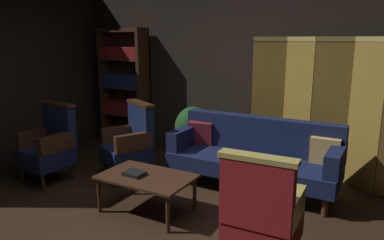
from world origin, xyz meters
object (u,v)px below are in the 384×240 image
Objects in this scene: armchair_wing_right at (50,145)px; coffee_table at (147,180)px; folding_screen at (329,109)px; potted_plant at (193,130)px; velvet_couch at (255,153)px; armchair_gilt_accent at (261,215)px; book_black_cloth at (134,173)px; armchair_wing_left at (130,143)px; bookshelf at (125,85)px.

coffee_table is at bearing -4.28° from armchair_wing_right.
folding_screen is 1.99m from potted_plant.
armchair_gilt_accent reaches higher than velvet_couch.
velvet_couch is 2.12× the size of coffee_table.
armchair_gilt_accent is 2.78m from potted_plant.
book_black_cloth is (-0.91, -1.30, -0.01)m from velvet_couch.
potted_plant is at bearing 98.31° from book_black_cloth.
folding_screen is 2.33m from armchair_gilt_accent.
potted_plant is at bearing 67.72° from armchair_wing_left.
coffee_table is 1.08m from armchair_wing_left.
bookshelf reaches higher than armchair_gilt_accent.
bookshelf is 1.79m from armchair_wing_left.
armchair_wing_right is 1.56m from book_black_cloth.
bookshelf reaches higher than coffee_table.
coffee_table is (-0.78, -1.24, -0.08)m from velvet_couch.
armchair_wing_right is (-0.88, -0.60, 0.00)m from armchair_wing_left.
book_black_cloth is at bearing 168.12° from armchair_gilt_accent.
folding_screen is at bearing 5.00° from potted_plant.
armchair_gilt_accent reaches higher than coffee_table.
armchair_wing_right is (-2.46, -1.12, 0.04)m from velvet_couch.
folding_screen is at bearing -1.47° from bookshelf.
potted_plant is 1.80m from book_black_cloth.
armchair_gilt_accent is at bearing -11.88° from book_black_cloth.
potted_plant is (1.29, 1.60, 0.01)m from armchair_wing_right.
bookshelf is 2.05× the size of coffee_table.
folding_screen is 1.05× the size of bookshelf.
bookshelf is 1.97× the size of armchair_gilt_accent.
bookshelf reaches higher than armchair_wing_left.
bookshelf reaches higher than armchair_wing_right.
folding_screen is 2.08× the size of armchair_gilt_accent.
velvet_couch is 2.04× the size of armchair_wing_left.
coffee_table is at bearing -77.47° from potted_plant.
coffee_table is at bearing -42.13° from armchair_wing_left.
armchair_gilt_accent is 1.00× the size of armchair_wing_right.
coffee_table is at bearing 22.78° from book_black_cloth.
armchair_gilt_accent is at bearing -26.32° from armchair_wing_left.
velvet_couch is 2.46× the size of potted_plant.
bookshelf reaches higher than book_black_cloth.
potted_plant reaches higher than book_black_cloth.
armchair_wing_left is at bearing -112.28° from potted_plant.
book_black_cloth is (-1.66, -1.95, -0.55)m from folding_screen.
coffee_table is 0.96× the size of armchair_wing_left.
potted_plant is at bearing -175.00° from folding_screen.
armchair_wing_left is at bearing 137.87° from coffee_table.
armchair_gilt_accent is 4.61× the size of book_black_cloth.
armchair_wing_left is at bearing -161.68° from velvet_couch.
book_black_cloth is at bearing -125.03° from velvet_couch.
armchair_wing_right reaches higher than velvet_couch.
book_black_cloth is (0.26, -1.78, -0.06)m from potted_plant.
armchair_wing_left and armchair_wing_right have the same top height.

